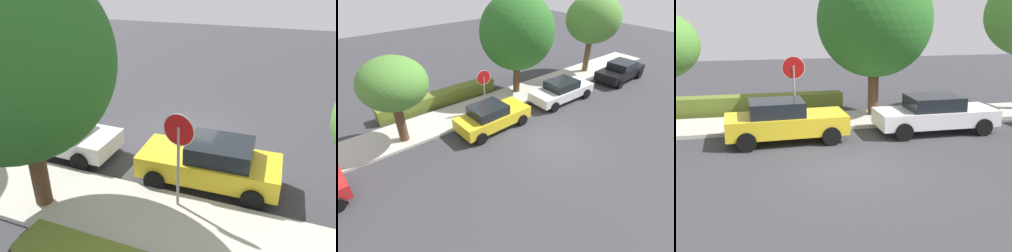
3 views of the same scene
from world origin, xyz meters
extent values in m
plane|color=#38383D|center=(0.00, 0.00, 0.00)|extent=(60.00, 60.00, 0.00)
cube|color=beige|center=(0.00, 5.32, 0.07)|extent=(32.00, 2.58, 0.14)
cylinder|color=gray|center=(-1.14, 4.51, 1.23)|extent=(0.08, 0.08, 2.46)
cylinder|color=white|center=(-1.14, 4.51, 2.38)|extent=(0.86, 0.14, 0.87)
cylinder|color=red|center=(-1.14, 4.51, 2.38)|extent=(0.80, 0.14, 0.81)
cube|color=yellow|center=(-1.59, 3.05, 0.63)|extent=(4.19, 1.84, 0.65)
cube|color=black|center=(-1.92, 3.04, 1.21)|extent=(1.89, 1.56, 0.51)
cylinder|color=black|center=(-0.22, 3.95, 0.32)|extent=(0.65, 0.24, 0.64)
cylinder|color=black|center=(-0.16, 2.25, 0.32)|extent=(0.65, 0.24, 0.64)
cylinder|color=black|center=(-3.03, 3.86, 0.32)|extent=(0.65, 0.24, 0.64)
cylinder|color=black|center=(-2.97, 2.15, 0.32)|extent=(0.65, 0.24, 0.64)
cube|color=white|center=(3.96, 3.01, 0.60)|extent=(4.51, 1.74, 0.58)
cube|color=black|center=(3.87, 3.01, 1.14)|extent=(1.96, 1.52, 0.51)
cylinder|color=black|center=(5.49, 3.85, 0.32)|extent=(0.64, 0.23, 0.64)
cylinder|color=black|center=(5.48, 2.15, 0.32)|extent=(0.64, 0.23, 0.64)
cylinder|color=black|center=(2.43, 3.88, 0.32)|extent=(0.64, 0.23, 0.64)
cylinder|color=black|center=(2.42, 2.17, 0.32)|extent=(0.64, 0.23, 0.64)
cylinder|color=#513823|center=(2.33, 5.72, 1.32)|extent=(0.45, 0.45, 2.64)
ellipsoid|color=#286623|center=(2.39, 5.87, 4.10)|extent=(4.75, 4.75, 4.72)
cube|color=olive|center=(-2.65, 7.40, 0.43)|extent=(7.88, 0.86, 0.86)
camera|label=1|loc=(-3.48, 11.30, 5.86)|focal=35.00mm
camera|label=2|loc=(-8.67, -7.12, 8.00)|focal=28.00mm
camera|label=3|loc=(-2.77, -11.16, 4.37)|focal=45.00mm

